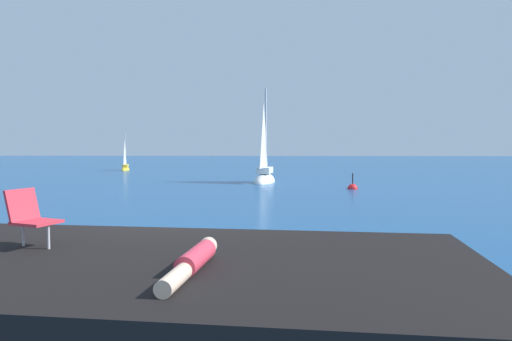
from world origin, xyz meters
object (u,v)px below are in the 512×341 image
person_sunbather (193,261)px  marker_buoy (353,189)px  sailboat_near (265,177)px  beach_chair (30,215)px  sailboat_far (125,168)px

person_sunbather → marker_buoy: size_ratio=1.56×
sailboat_near → marker_buoy: sailboat_near is taller
marker_buoy → person_sunbather: bearing=-104.5°
person_sunbather → beach_chair: beach_chair is taller
beach_chair → sailboat_far: bearing=126.3°
person_sunbather → sailboat_far: bearing=-154.4°
sailboat_near → person_sunbather: sailboat_near is taller
sailboat_far → beach_chair: sailboat_far is taller
sailboat_far → person_sunbather: sailboat_far is taller
person_sunbather → sailboat_near: bearing=-174.0°
person_sunbather → marker_buoy: 21.02m
beach_chair → person_sunbather: bearing=-4.4°
sailboat_far → beach_chair: bearing=-170.1°
sailboat_far → marker_buoy: bearing=-139.0°
sailboat_far → marker_buoy: sailboat_far is taller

